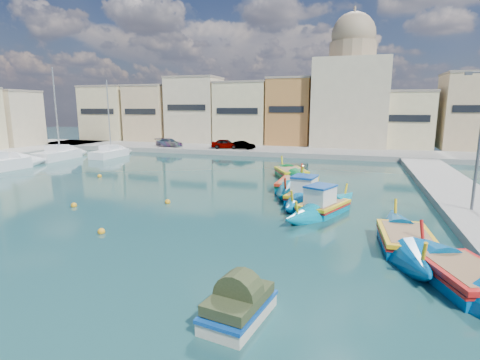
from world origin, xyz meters
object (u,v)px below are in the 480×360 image
at_px(luzzu_blue_south, 406,242).
at_px(luzzu_cyan_mid, 294,186).
at_px(luzzu_green, 291,174).
at_px(luzzu_cyan_south, 466,280).
at_px(tender_far, 239,307).
at_px(quay_street_lamp, 479,141).
at_px(luzzu_blue_cabin, 306,197).
at_px(yacht_north, 117,153).
at_px(luzzu_turquoise_cabin, 323,208).
at_px(yacht_mid, 11,164).
at_px(yacht_midnorth, 68,154).
at_px(church_block, 350,91).

bearing_deg(luzzu_blue_south, luzzu_cyan_mid, 122.66).
relative_size(luzzu_green, luzzu_cyan_south, 0.99).
height_order(luzzu_blue_south, tender_far, luzzu_blue_south).
bearing_deg(luzzu_blue_south, quay_street_lamp, 56.22).
xyz_separation_m(luzzu_blue_cabin, yacht_north, (-26.11, 16.88, 0.06)).
bearing_deg(yacht_north, luzzu_blue_cabin, -32.89).
xyz_separation_m(quay_street_lamp, luzzu_turquoise_cabin, (-7.92, -1.33, -4.02)).
bearing_deg(luzzu_turquoise_cabin, yacht_mid, 167.30).
xyz_separation_m(luzzu_turquoise_cabin, luzzu_green, (-3.69, 10.69, -0.04)).
bearing_deg(luzzu_cyan_south, luzzu_turquoise_cabin, 124.42).
distance_m(luzzu_blue_south, yacht_mid, 37.32).
height_order(luzzu_turquoise_cabin, tender_far, luzzu_turquoise_cabin).
xyz_separation_m(yacht_midnorth, yacht_mid, (0.52, -8.50, 0.04)).
bearing_deg(luzzu_turquoise_cabin, yacht_midnorth, 154.03).
relative_size(luzzu_turquoise_cabin, luzzu_green, 0.99).
bearing_deg(yacht_north, luzzu_blue_south, -37.00).
distance_m(luzzu_blue_cabin, yacht_midnorth, 33.51).
xyz_separation_m(luzzu_blue_cabin, luzzu_blue_south, (5.26, -6.76, -0.07)).
bearing_deg(church_block, luzzu_turquoise_cabin, -90.78).
distance_m(luzzu_blue_south, tender_far, 9.29).
xyz_separation_m(quay_street_lamp, luzzu_blue_cabin, (-9.23, 0.84, -4.00)).
height_order(luzzu_cyan_mid, yacht_north, yacht_north).
distance_m(luzzu_turquoise_cabin, tender_far, 12.27).
bearing_deg(luzzu_blue_cabin, luzzu_cyan_mid, 110.62).
relative_size(luzzu_turquoise_cabin, luzzu_blue_cabin, 1.02).
relative_size(luzzu_turquoise_cabin, tender_far, 2.94).
relative_size(quay_street_lamp, luzzu_blue_cabin, 0.99).
relative_size(church_block, yacht_north, 1.90).
height_order(quay_street_lamp, luzzu_green, quay_street_lamp).
height_order(church_block, luzzu_blue_cabin, church_block).
bearing_deg(luzzu_blue_cabin, yacht_north, 147.11).
xyz_separation_m(luzzu_cyan_mid, yacht_north, (-24.78, 13.37, 0.11)).
xyz_separation_m(luzzu_blue_south, tender_far, (-5.34, -7.60, 0.13)).
distance_m(luzzu_green, luzzu_cyan_south, 20.82).
distance_m(church_block, yacht_mid, 43.37).
bearing_deg(luzzu_blue_cabin, luzzu_green, 105.64).
bearing_deg(tender_far, church_block, 87.76).
xyz_separation_m(luzzu_cyan_mid, luzzu_green, (-1.06, 5.01, -0.00)).
height_order(church_block, luzzu_cyan_mid, church_block).
bearing_deg(yacht_north, yacht_mid, -108.82).
height_order(church_block, luzzu_turquoise_cabin, church_block).
bearing_deg(tender_far, luzzu_blue_cabin, 89.69).
relative_size(luzzu_blue_cabin, luzzu_blue_south, 0.90).
distance_m(church_block, luzzu_cyan_mid, 30.90).
relative_size(church_block, yacht_midnorth, 1.67).
bearing_deg(luzzu_cyan_mid, church_block, 84.02).
xyz_separation_m(church_block, tender_far, (-1.86, -47.52, -8.01)).
bearing_deg(tender_far, yacht_north, 129.80).
height_order(luzzu_turquoise_cabin, luzzu_blue_south, luzzu_turquoise_cabin).
bearing_deg(tender_far, luzzu_cyan_south, 31.43).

